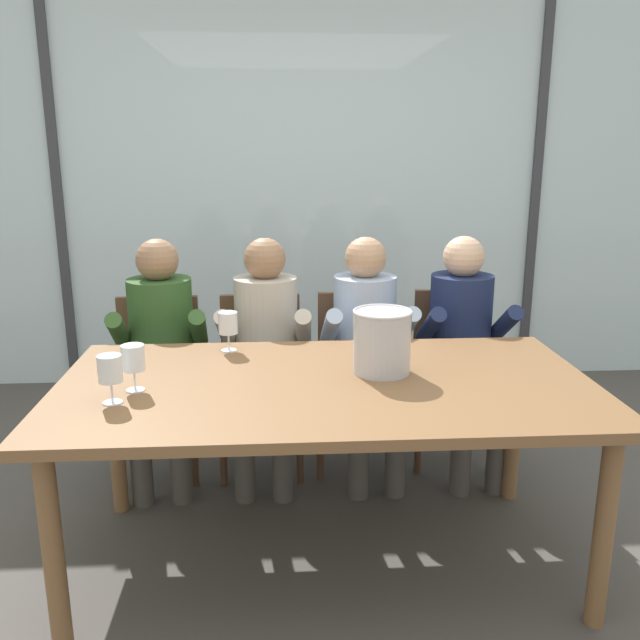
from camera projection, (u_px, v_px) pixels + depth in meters
name	position (u px, v px, depth m)	size (l,w,h in m)	color
ground	(312.00, 451.00, 3.72)	(14.00, 14.00, 0.00)	#4C4742
window_glass_panel	(302.00, 198.00, 4.60)	(7.24, 0.03, 2.60)	silver
window_mullion_left	(59.00, 199.00, 4.47)	(0.06, 0.06, 2.60)	#38383D
window_mullion_right	(535.00, 197.00, 4.68)	(0.06, 0.06, 2.60)	#38383D
hillside_vineyard	(291.00, 212.00, 7.96)	(13.24, 2.40, 1.77)	#568942
dining_table	(326.00, 399.00, 2.58)	(2.04, 1.09, 0.77)	brown
chair_near_curtain	(158.00, 370.00, 3.47)	(0.46, 0.46, 0.88)	brown
chair_left_of_center	(261.00, 367.00, 3.51)	(0.44, 0.44, 0.88)	brown
chair_center	(357.00, 364.00, 3.56)	(0.47, 0.47, 0.88)	brown
chair_right_of_center	(453.00, 361.00, 3.61)	(0.50, 0.50, 0.88)	brown
person_olive_shirt	(161.00, 344.00, 3.32)	(0.48, 0.63, 1.20)	#2D5123
person_beige_jumper	(266.00, 342.00, 3.35)	(0.47, 0.62, 1.20)	#B7AD9E
person_pale_blue_shirt	(367.00, 340.00, 3.39)	(0.47, 0.62, 1.20)	#9EB2D1
person_navy_polo	(464.00, 338.00, 3.42)	(0.47, 0.62, 1.20)	#192347
ice_bucket_primary	(382.00, 341.00, 2.63)	(0.23, 0.23, 0.25)	#B7B7BC
wine_glass_by_left_taster	(133.00, 360.00, 2.43)	(0.08, 0.08, 0.17)	silver
wine_glass_near_bucket	(228.00, 325.00, 2.91)	(0.08, 0.08, 0.17)	silver
wine_glass_center_pour	(110.00, 371.00, 2.31)	(0.08, 0.08, 0.17)	silver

